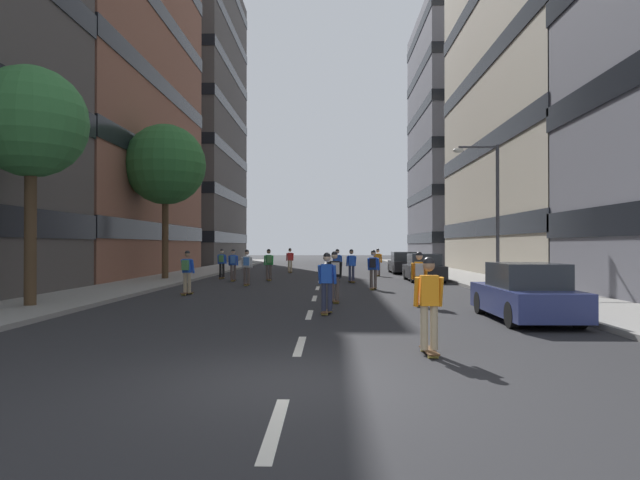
{
  "coord_description": "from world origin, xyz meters",
  "views": [
    {
      "loc": [
        0.61,
        -8.19,
        1.99
      ],
      "look_at": [
        0.0,
        23.84,
        2.28
      ],
      "focal_mm": 31.8,
      "sensor_mm": 36.0,
      "label": 1
    }
  ],
  "objects_px": {
    "skater_10": "(247,265)",
    "skater_12": "(327,280)",
    "street_tree_mid": "(165,165)",
    "skater_4": "(378,261)",
    "parked_car_far": "(404,263)",
    "skater_3": "(269,263)",
    "skater_13": "(233,263)",
    "skater_7": "(187,270)",
    "street_tree_near": "(31,123)",
    "skater_11": "(335,273)",
    "skater_0": "(351,264)",
    "skater_6": "(429,301)",
    "skater_9": "(373,267)",
    "parked_car_near": "(525,294)",
    "skater_8": "(290,259)",
    "skater_5": "(337,263)",
    "skater_2": "(419,275)",
    "streetlamp_right": "(490,199)",
    "skater_1": "(222,262)",
    "parked_car_mid": "(424,269)"
  },
  "relations": [
    {
      "from": "skater_10",
      "to": "skater_12",
      "type": "xyz_separation_m",
      "value": [
        4.02,
        -11.41,
        -0.03
      ]
    },
    {
      "from": "parked_car_near",
      "to": "skater_10",
      "type": "distance_m",
      "value": 15.74
    },
    {
      "from": "streetlamp_right",
      "to": "skater_3",
      "type": "height_order",
      "value": "streetlamp_right"
    },
    {
      "from": "skater_8",
      "to": "skater_9",
      "type": "height_order",
      "value": "same"
    },
    {
      "from": "skater_3",
      "to": "skater_12",
      "type": "bearing_deg",
      "value": -77.59
    },
    {
      "from": "skater_10",
      "to": "street_tree_mid",
      "type": "bearing_deg",
      "value": 143.71
    },
    {
      "from": "skater_10",
      "to": "parked_car_far",
      "type": "bearing_deg",
      "value": 52.88
    },
    {
      "from": "street_tree_mid",
      "to": "skater_4",
      "type": "height_order",
      "value": "street_tree_mid"
    },
    {
      "from": "parked_car_mid",
      "to": "skater_9",
      "type": "xyz_separation_m",
      "value": [
        -3.24,
        -6.01,
        0.32
      ]
    },
    {
      "from": "skater_6",
      "to": "skater_9",
      "type": "bearing_deg",
      "value": 89.57
    },
    {
      "from": "skater_0",
      "to": "skater_12",
      "type": "xyz_separation_m",
      "value": [
        -1.21,
        -13.79,
        0.0
      ]
    },
    {
      "from": "skater_10",
      "to": "skater_11",
      "type": "xyz_separation_m",
      "value": [
        4.27,
        -8.24,
        0.0
      ]
    },
    {
      "from": "parked_car_far",
      "to": "skater_3",
      "type": "distance_m",
      "value": 12.04
    },
    {
      "from": "skater_0",
      "to": "skater_7",
      "type": "relative_size",
      "value": 1.0
    },
    {
      "from": "parked_car_far",
      "to": "skater_2",
      "type": "bearing_deg",
      "value": -95.98
    },
    {
      "from": "skater_4",
      "to": "streetlamp_right",
      "type": "bearing_deg",
      "value": -66.77
    },
    {
      "from": "street_tree_mid",
      "to": "streetlamp_right",
      "type": "relative_size",
      "value": 1.33
    },
    {
      "from": "skater_3",
      "to": "skater_13",
      "type": "xyz_separation_m",
      "value": [
        -1.92,
        -0.46,
        0.0
      ]
    },
    {
      "from": "skater_3",
      "to": "skater_7",
      "type": "bearing_deg",
      "value": -104.13
    },
    {
      "from": "skater_0",
      "to": "skater_4",
      "type": "xyz_separation_m",
      "value": [
        1.92,
        6.27,
        0.0
      ]
    },
    {
      "from": "skater_2",
      "to": "skater_12",
      "type": "xyz_separation_m",
      "value": [
        -3.0,
        -2.15,
        -0.03
      ]
    },
    {
      "from": "skater_5",
      "to": "skater_6",
      "type": "bearing_deg",
      "value": -86.23
    },
    {
      "from": "street_tree_near",
      "to": "skater_11",
      "type": "xyz_separation_m",
      "value": [
        9.42,
        2.22,
        -4.75
      ]
    },
    {
      "from": "street_tree_near",
      "to": "skater_13",
      "type": "relative_size",
      "value": 4.16
    },
    {
      "from": "parked_car_near",
      "to": "skater_11",
      "type": "relative_size",
      "value": 2.47
    },
    {
      "from": "parked_car_far",
      "to": "skater_3",
      "type": "height_order",
      "value": "skater_3"
    },
    {
      "from": "skater_8",
      "to": "skater_13",
      "type": "bearing_deg",
      "value": -104.07
    },
    {
      "from": "skater_3",
      "to": "skater_11",
      "type": "distance_m",
      "value": 12.61
    },
    {
      "from": "skater_13",
      "to": "skater_7",
      "type": "bearing_deg",
      "value": -92.41
    },
    {
      "from": "parked_car_far",
      "to": "skater_8",
      "type": "bearing_deg",
      "value": 173.87
    },
    {
      "from": "parked_car_far",
      "to": "skater_10",
      "type": "bearing_deg",
      "value": -127.12
    },
    {
      "from": "parked_car_near",
      "to": "skater_4",
      "type": "bearing_deg",
      "value": 95.67
    },
    {
      "from": "skater_2",
      "to": "skater_6",
      "type": "xyz_separation_m",
      "value": [
        -1.1,
        -8.18,
        -0.03
      ]
    },
    {
      "from": "skater_9",
      "to": "skater_11",
      "type": "relative_size",
      "value": 1.0
    },
    {
      "from": "parked_car_near",
      "to": "skater_10",
      "type": "bearing_deg",
      "value": 126.12
    },
    {
      "from": "skater_2",
      "to": "skater_4",
      "type": "height_order",
      "value": "same"
    },
    {
      "from": "parked_car_mid",
      "to": "skater_1",
      "type": "distance_m",
      "value": 11.79
    },
    {
      "from": "streetlamp_right",
      "to": "skater_1",
      "type": "xyz_separation_m",
      "value": [
        -13.81,
        7.1,
        -3.12
      ]
    },
    {
      "from": "skater_4",
      "to": "skater_13",
      "type": "relative_size",
      "value": 1.0
    },
    {
      "from": "parked_car_far",
      "to": "skater_7",
      "type": "relative_size",
      "value": 2.47
    },
    {
      "from": "skater_10",
      "to": "skater_12",
      "type": "bearing_deg",
      "value": -70.58
    },
    {
      "from": "skater_0",
      "to": "skater_7",
      "type": "height_order",
      "value": "same"
    },
    {
      "from": "parked_car_near",
      "to": "skater_8",
      "type": "bearing_deg",
      "value": 107.39
    },
    {
      "from": "streetlamp_right",
      "to": "skater_6",
      "type": "xyz_separation_m",
      "value": [
        -5.57,
        -15.99,
        -3.15
      ]
    },
    {
      "from": "parked_car_far",
      "to": "skater_1",
      "type": "distance_m",
      "value": 13.36
    },
    {
      "from": "skater_12",
      "to": "parked_car_far",
      "type": "bearing_deg",
      "value": 77.49
    },
    {
      "from": "skater_8",
      "to": "skater_6",
      "type": "bearing_deg",
      "value": -81.2
    },
    {
      "from": "parked_car_near",
      "to": "skater_13",
      "type": "height_order",
      "value": "skater_13"
    },
    {
      "from": "skater_0",
      "to": "skater_6",
      "type": "relative_size",
      "value": 1.0
    },
    {
      "from": "skater_2",
      "to": "skater_8",
      "type": "relative_size",
      "value": 1.0
    }
  ]
}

